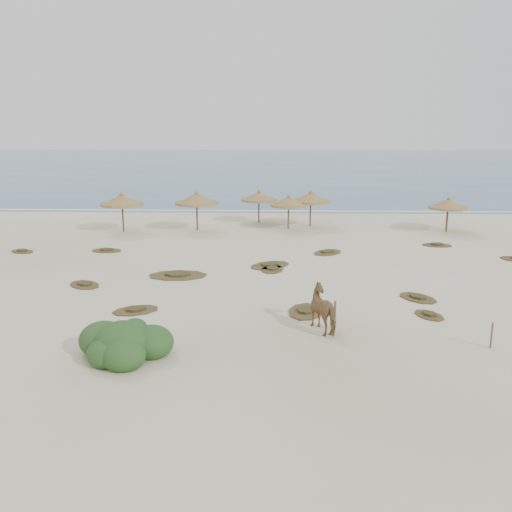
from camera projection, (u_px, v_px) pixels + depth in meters
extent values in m
plane|color=beige|center=(286.00, 303.00, 25.75)|extent=(160.00, 160.00, 0.00)
cube|color=#2A517E|center=(278.00, 166.00, 98.58)|extent=(200.00, 100.00, 0.01)
cube|color=silver|center=(280.00, 211.00, 51.00)|extent=(70.00, 0.60, 0.01)
cylinder|color=brown|center=(123.00, 217.00, 41.65)|extent=(0.13, 0.13, 2.21)
cylinder|color=olive|center=(122.00, 204.00, 41.44)|extent=(3.79, 3.79, 0.19)
cone|color=olive|center=(122.00, 199.00, 41.36)|extent=(3.66, 3.66, 0.79)
cone|color=olive|center=(122.00, 193.00, 41.24)|extent=(0.38, 0.38, 0.23)
cylinder|color=brown|center=(197.00, 215.00, 42.05)|extent=(0.13, 0.13, 2.23)
cylinder|color=olive|center=(197.00, 203.00, 41.83)|extent=(4.06, 4.06, 0.19)
cone|color=olive|center=(197.00, 198.00, 41.75)|extent=(3.93, 3.93, 0.80)
cone|color=olive|center=(196.00, 192.00, 41.64)|extent=(0.38, 0.38, 0.23)
cylinder|color=brown|center=(259.00, 210.00, 45.14)|extent=(0.11, 0.11, 2.01)
cylinder|color=olive|center=(259.00, 200.00, 44.94)|extent=(3.25, 3.25, 0.17)
cone|color=olive|center=(259.00, 196.00, 44.86)|extent=(3.14, 3.14, 0.72)
cone|color=olive|center=(259.00, 190.00, 44.76)|extent=(0.34, 0.34, 0.21)
cylinder|color=brown|center=(288.00, 216.00, 42.61)|extent=(0.11, 0.11, 1.98)
cylinder|color=olive|center=(289.00, 205.00, 42.42)|extent=(3.37, 3.37, 0.17)
cone|color=olive|center=(289.00, 201.00, 42.35)|extent=(3.25, 3.25, 0.71)
cone|color=olive|center=(289.00, 195.00, 42.25)|extent=(0.34, 0.34, 0.21)
cylinder|color=brown|center=(310.00, 213.00, 43.72)|extent=(0.12, 0.12, 2.11)
cylinder|color=olive|center=(311.00, 201.00, 43.51)|extent=(3.92, 3.92, 0.18)
cone|color=olive|center=(311.00, 197.00, 43.43)|extent=(3.79, 3.79, 0.75)
cone|color=olive|center=(311.00, 191.00, 43.33)|extent=(0.36, 0.36, 0.22)
cylinder|color=brown|center=(447.00, 219.00, 41.45)|extent=(0.11, 0.11, 1.97)
cylinder|color=olive|center=(448.00, 208.00, 41.26)|extent=(2.94, 2.94, 0.17)
cone|color=olive|center=(448.00, 203.00, 41.18)|extent=(2.84, 2.84, 0.70)
cone|color=olive|center=(449.00, 198.00, 41.08)|extent=(0.34, 0.34, 0.21)
cylinder|color=brown|center=(447.00, 218.00, 42.27)|extent=(0.10, 0.10, 1.80)
cylinder|color=olive|center=(448.00, 208.00, 42.10)|extent=(2.72, 2.72, 0.15)
cone|color=olive|center=(448.00, 204.00, 42.03)|extent=(2.63, 2.63, 0.64)
cone|color=olive|center=(448.00, 199.00, 41.94)|extent=(0.31, 0.31, 0.19)
imported|color=olive|center=(326.00, 309.00, 22.25)|extent=(1.76, 2.27, 1.74)
cylinder|color=#65584B|center=(335.00, 316.00, 22.30)|extent=(0.11, 0.11, 1.20)
cylinder|color=#65584B|center=(492.00, 335.00, 20.59)|extent=(0.09, 0.09, 0.98)
ellipsoid|color=#315725|center=(123.00, 343.00, 19.74)|extent=(2.02, 2.02, 1.51)
ellipsoid|color=#315725|center=(151.00, 342.00, 20.03)|extent=(1.61, 1.61, 1.21)
ellipsoid|color=#315725|center=(103.00, 339.00, 20.17)|extent=(1.71, 1.71, 1.29)
ellipsoid|color=#315725|center=(124.00, 355.00, 19.09)|extent=(1.51, 1.51, 1.13)
ellipsoid|color=#315725|center=(108.00, 353.00, 19.31)|extent=(1.41, 1.41, 1.06)
ellipsoid|color=#315725|center=(146.00, 339.00, 20.65)|extent=(1.21, 1.21, 0.91)
ellipsoid|color=#315725|center=(135.00, 328.00, 20.14)|extent=(0.91, 0.91, 0.68)
ellipsoid|color=#315725|center=(114.00, 331.00, 19.75)|extent=(0.81, 0.81, 0.61)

